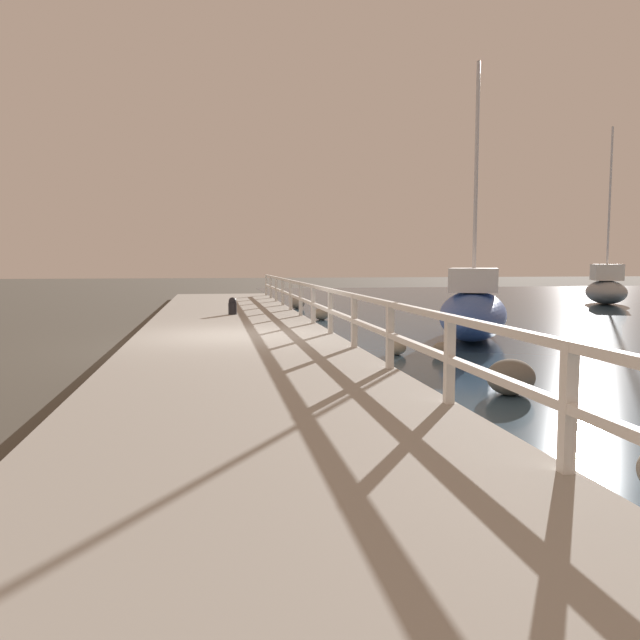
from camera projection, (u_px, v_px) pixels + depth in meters
name	position (u px, v px, depth m)	size (l,w,h in m)	color
ground_plane	(236.00, 346.00, 13.36)	(120.00, 120.00, 0.00)	#4C473D
dock_walkway	(236.00, 341.00, 13.35)	(4.31, 36.00, 0.24)	#9E998E
railing	(330.00, 303.00, 13.63)	(0.10, 32.50, 0.98)	white
boulder_upstream	(511.00, 377.00, 8.43)	(0.66, 0.59, 0.49)	#666056
boulder_mid_strip	(297.00, 303.00, 24.30)	(0.63, 0.57, 0.48)	gray
boulder_near_dock	(322.00, 314.00, 19.53)	(0.51, 0.46, 0.39)	gray
boulder_water_edge	(442.00, 349.00, 11.90)	(0.37, 0.34, 0.28)	slate
boulder_far_strip	(396.00, 347.00, 12.11)	(0.41, 0.37, 0.31)	gray
mooring_bollard	(233.00, 306.00, 18.62)	(0.25, 0.25, 0.51)	black
sailboat_blue	(473.00, 310.00, 14.74)	(3.66, 5.56, 6.37)	#2D4C9E
sailboat_gray	(606.00, 288.00, 26.95)	(2.96, 3.99, 7.52)	gray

